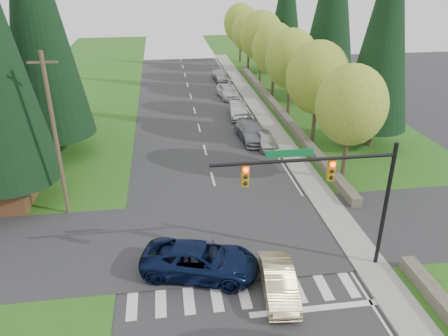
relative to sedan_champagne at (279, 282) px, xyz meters
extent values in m
cube|color=#2D5717|center=(11.39, 17.00, -0.66)|extent=(14.00, 110.00, 0.06)
cube|color=#2D5717|center=(-14.61, 17.00, -0.66)|extent=(14.00, 110.00, 0.06)
cube|color=#28282B|center=(-1.61, 5.00, -0.69)|extent=(120.00, 8.00, 0.10)
cube|color=gray|center=(5.29, 19.00, -0.62)|extent=(1.80, 80.00, 0.13)
cube|color=gray|center=(4.44, 19.00, -0.62)|extent=(0.20, 80.00, 0.13)
cube|color=#4C4438|center=(6.99, 27.00, -0.34)|extent=(0.70, 40.00, 0.70)
cylinder|color=black|center=(5.59, 1.50, 2.71)|extent=(0.20, 0.20, 6.80)
cylinder|color=black|center=(1.29, 1.50, 5.51)|extent=(8.60, 0.16, 0.16)
cube|color=#0C662D|center=(0.59, 1.55, 5.86)|extent=(2.20, 0.04, 0.35)
cube|color=#BF8C0C|center=(2.59, 1.50, 4.91)|extent=(0.32, 0.24, 1.00)
sphere|color=#FF0C05|center=(2.59, 1.36, 5.26)|extent=(0.22, 0.22, 0.22)
cube|color=#BF8C0C|center=(-1.41, 1.50, 4.91)|extent=(0.32, 0.24, 1.00)
sphere|color=#FF0C05|center=(-1.41, 1.36, 5.26)|extent=(0.22, 0.22, 0.22)
cylinder|color=#473828|center=(-11.11, 9.00, 4.31)|extent=(0.24, 0.24, 10.00)
cube|color=#473828|center=(-11.11, 9.00, 8.71)|extent=(1.60, 0.10, 0.12)
cylinder|color=#38281C|center=(7.59, 11.00, 1.69)|extent=(0.32, 0.32, 4.76)
ellipsoid|color=olive|center=(7.59, 11.00, 4.92)|extent=(4.80, 4.80, 5.52)
cylinder|color=#38281C|center=(7.69, 18.00, 1.77)|extent=(0.32, 0.32, 4.93)
ellipsoid|color=olive|center=(7.69, 18.00, 5.12)|extent=(5.20, 5.20, 5.98)
cylinder|color=#38281C|center=(7.49, 25.00, 1.83)|extent=(0.32, 0.32, 5.04)
ellipsoid|color=olive|center=(7.49, 25.00, 5.25)|extent=(5.00, 5.00, 5.75)
cylinder|color=#38281C|center=(7.59, 32.00, 1.72)|extent=(0.32, 0.32, 4.82)
ellipsoid|color=olive|center=(7.59, 32.00, 4.99)|extent=(5.00, 5.00, 5.75)
cylinder|color=#38281C|center=(7.69, 39.00, 1.89)|extent=(0.32, 0.32, 5.15)
ellipsoid|color=olive|center=(7.69, 39.00, 5.38)|extent=(5.40, 5.40, 6.21)
cylinder|color=#38281C|center=(7.49, 46.00, 1.66)|extent=(0.32, 0.32, 4.70)
ellipsoid|color=olive|center=(7.49, 46.00, 4.85)|extent=(4.80, 4.80, 5.52)
cylinder|color=#38281C|center=(7.59, 53.00, 1.80)|extent=(0.32, 0.32, 4.98)
ellipsoid|color=olive|center=(7.59, 53.00, 5.18)|extent=(5.20, 5.20, 5.98)
cylinder|color=#38281C|center=(-14.61, 11.00, 0.31)|extent=(0.50, 0.50, 2.00)
cylinder|color=#38281C|center=(-13.61, 19.00, 0.31)|extent=(0.50, 0.50, 2.00)
cone|color=black|center=(-13.61, 19.00, 10.61)|extent=(6.46, 6.46, 19.00)
cylinder|color=#38281C|center=(-15.61, 25.00, 0.31)|extent=(0.50, 0.50, 2.00)
cone|color=black|center=(-15.61, 25.00, 9.61)|extent=(5.78, 5.78, 17.00)
cylinder|color=#38281C|center=(12.39, 17.00, 0.31)|extent=(0.50, 0.50, 2.00)
cone|color=black|center=(12.39, 17.00, 9.11)|extent=(5.44, 5.44, 16.00)
cylinder|color=#38281C|center=(13.39, 31.00, 0.31)|extent=(0.50, 0.50, 2.00)
cylinder|color=#38281C|center=(12.39, 45.00, 0.31)|extent=(0.50, 0.50, 2.00)
cone|color=black|center=(12.39, 45.00, 8.61)|extent=(5.10, 5.10, 15.00)
imported|color=#D0BE8B|center=(0.00, 0.00, 0.00)|extent=(1.83, 4.30, 1.38)
imported|color=#0A1434|center=(-3.49, 2.00, 0.12)|extent=(6.34, 4.26, 1.62)
imported|color=#BBBBC0|center=(3.56, 17.94, -0.03)|extent=(1.65, 3.91, 1.32)
imported|color=gray|center=(2.73, 19.81, 0.10)|extent=(2.60, 5.60, 1.58)
imported|color=#A2A2A6|center=(2.59, 26.16, 0.07)|extent=(2.00, 4.73, 1.52)
imported|color=silver|center=(2.59, 33.29, 0.08)|extent=(2.39, 4.74, 1.55)
imported|color=#A3A4A8|center=(3.01, 41.49, 0.01)|extent=(2.45, 4.98, 1.39)
camera|label=1|loc=(-4.82, -15.65, 13.49)|focal=35.00mm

